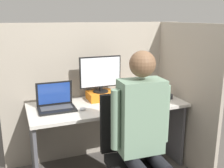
# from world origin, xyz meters

# --- Properties ---
(cubicle_panel_back) EXTENTS (2.10, 0.05, 1.55)m
(cubicle_panel_back) POSITION_xyz_m (0.00, 0.70, 0.77)
(cubicle_panel_back) COLOR gray
(cubicle_panel_back) RESTS_ON ground
(cubicle_panel_right) EXTENTS (0.04, 1.30, 1.55)m
(cubicle_panel_right) POSITION_xyz_m (0.83, 0.27, 0.77)
(cubicle_panel_right) COLOR gray
(cubicle_panel_right) RESTS_ON ground
(desk) EXTENTS (1.60, 0.67, 0.73)m
(desk) POSITION_xyz_m (0.00, 0.34, 0.56)
(desk) COLOR beige
(desk) RESTS_ON ground
(paper_box) EXTENTS (0.28, 0.23, 0.09)m
(paper_box) POSITION_xyz_m (-0.02, 0.49, 0.77)
(paper_box) COLOR orange
(paper_box) RESTS_ON desk
(monitor) EXTENTS (0.45, 0.16, 0.39)m
(monitor) POSITION_xyz_m (-0.02, 0.49, 1.02)
(monitor) COLOR black
(monitor) RESTS_ON paper_box
(laptop) EXTENTS (0.35, 0.24, 0.26)m
(laptop) POSITION_xyz_m (-0.52, 0.36, 0.78)
(laptop) COLOR black
(laptop) RESTS_ON desk
(mouse) EXTENTS (0.07, 0.04, 0.03)m
(mouse) POSITION_xyz_m (-0.29, 0.22, 0.75)
(mouse) COLOR silver
(mouse) RESTS_ON desk
(stapler) EXTENTS (0.05, 0.13, 0.06)m
(stapler) POSITION_xyz_m (0.69, 0.27, 0.76)
(stapler) COLOR #2D2D33
(stapler) RESTS_ON desk
(carrot_toy) EXTENTS (0.04, 0.15, 0.04)m
(carrot_toy) POSITION_xyz_m (-0.01, 0.11, 0.75)
(carrot_toy) COLOR orange
(carrot_toy) RESTS_ON desk
(office_chair) EXTENTS (0.53, 0.57, 0.98)m
(office_chair) POSITION_xyz_m (-0.02, -0.33, 0.51)
(office_chair) COLOR black
(office_chair) RESTS_ON ground
(person) EXTENTS (0.48, 0.42, 1.37)m
(person) POSITION_xyz_m (-0.01, -0.47, 0.79)
(person) COLOR black
(person) RESTS_ON ground
(coffee_mug) EXTENTS (0.08, 0.08, 0.10)m
(coffee_mug) POSITION_xyz_m (0.26, 0.48, 0.78)
(coffee_mug) COLOR #A3332D
(coffee_mug) RESTS_ON desk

